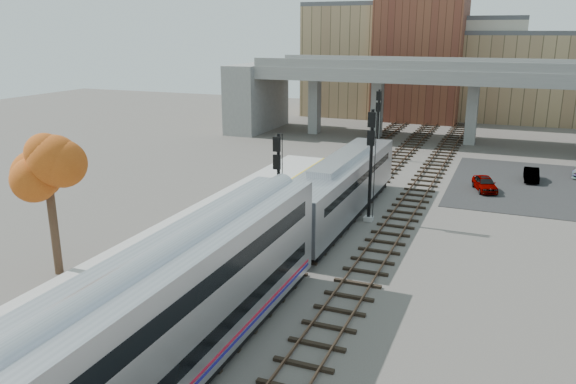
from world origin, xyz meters
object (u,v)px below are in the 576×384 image
Objects in this scene: tree at (47,166)px; signal_mast_far at (378,125)px; locomotive at (341,186)px; signal_mast_mid at (370,166)px; coach at (139,342)px; signal_mast_near at (278,191)px; car_b at (531,175)px; car_a at (485,183)px.

signal_mast_far is at bearing 74.94° from tree.
signal_mast_mid is (2.00, 0.05, 1.64)m from locomotive.
coach is 22.77m from signal_mast_mid.
signal_mast_mid reaches higher than signal_mast_near.
car_b is (12.45, 15.71, -1.68)m from locomotive.
car_b is (14.55, 21.78, -2.72)m from signal_mast_near.
tree is (-9.18, -34.13, 2.46)m from signal_mast_far.
signal_mast_near is 0.85× the size of tree.
car_b is (10.45, 15.65, -3.32)m from signal_mast_mid.
car_b is at bearing 72.00° from coach.
signal_mast_mid is at bearing 47.93° from tree.
tree is at bearing -146.60° from car_a.
signal_mast_near is at bearing -141.26° from car_a.
car_a is (6.90, 10.86, -3.26)m from signal_mast_mid.
signal_mast_near is 0.89× the size of signal_mast_mid.
signal_mast_near is 12.84m from tree.
signal_mast_near is 20.41m from car_a.
tree is (-11.28, -14.66, 3.64)m from locomotive.
locomotive is 2.58m from signal_mast_mid.
tree is at bearing -136.90° from signal_mast_near.
locomotive is at bearing -130.28° from car_b.
signal_mast_near is (-2.10, -6.07, 1.04)m from locomotive.
signal_mast_near reaches higher than coach.
signal_mast_far is at bearing 92.86° from coach.
tree is at bearing -129.88° from car_b.
car_a is 5.96m from car_b.
car_a is (11.00, 16.98, -2.67)m from signal_mast_near.
car_a is (11.00, -8.55, -2.81)m from signal_mast_far.
locomotive is at bearing -147.52° from car_a.
signal_mast_mid is at bearing -125.60° from car_b.
signal_mast_far is 15.30m from car_b.
signal_mast_mid is (2.00, 22.66, 1.12)m from coach.
signal_mast_mid is 2.28× the size of car_b.
tree is 2.23× the size of car_a.
signal_mast_mid is 2.14× the size of car_a.
signal_mast_far is (-2.10, 19.47, 1.18)m from locomotive.
signal_mast_mid reaches higher than locomotive.
signal_mast_far is at bearing 90.00° from signal_mast_near.
locomotive is 2.48× the size of signal_mast_mid.
coach is at bearing -123.20° from car_a.
tree is 2.37× the size of car_b.
signal_mast_near is at bearing 97.24° from coach.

